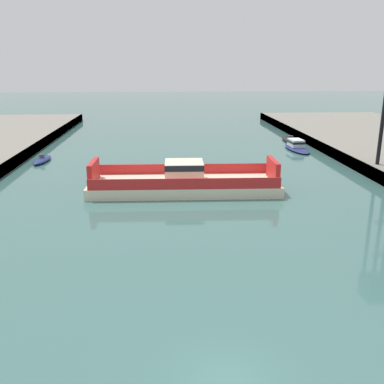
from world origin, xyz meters
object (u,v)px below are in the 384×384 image
object	(u,v)px
moored_boat_near_left	(42,160)
moored_boat_far_left	(290,140)
moored_boat_mid_left	(296,146)
chain_ferry	(184,182)

from	to	relation	value
moored_boat_near_left	moored_boat_far_left	bearing A→B (deg)	19.85
moored_boat_near_left	moored_boat_mid_left	world-z (taller)	moored_boat_mid_left
chain_ferry	moored_boat_mid_left	size ratio (longest dim) A/B	2.38
chain_ferry	moored_boat_far_left	bearing A→B (deg)	55.75
moored_boat_mid_left	moored_boat_far_left	bearing A→B (deg)	80.30
moored_boat_near_left	chain_ferry	bearing A→B (deg)	-39.51
chain_ferry	moored_boat_mid_left	distance (m)	28.56
chain_ferry	moored_boat_mid_left	xyz separation A→B (m)	(18.66, 21.61, -0.40)
moored_boat_mid_left	moored_boat_far_left	distance (m)	7.86
moored_boat_mid_left	moored_boat_far_left	size ratio (longest dim) A/B	1.02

